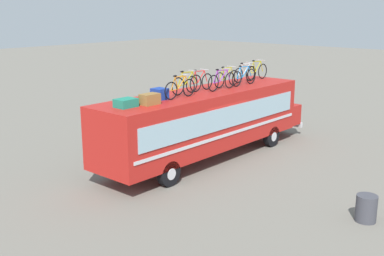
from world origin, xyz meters
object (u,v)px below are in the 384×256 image
(rooftop_bicycle_6, at_px, (244,77))
(rooftop_bicycle_8, at_px, (257,72))
(luggage_bag_1, at_px, (126,103))
(luggage_bag_3, at_px, (160,94))
(rooftop_bicycle_7, at_px, (245,73))
(rooftop_bicycle_1, at_px, (180,88))
(rooftop_bicycle_3, at_px, (199,82))
(trash_bin, at_px, (366,208))
(rooftop_bicycle_2, at_px, (187,84))
(rooftop_bicycle_5, at_px, (227,78))
(luggage_bag_2, at_px, (150,99))
(rooftop_bicycle_4, at_px, (222,81))
(bus, at_px, (207,119))

(rooftop_bicycle_6, xyz_separation_m, rooftop_bicycle_8, (1.73, 0.51, 0.02))
(luggage_bag_1, distance_m, luggage_bag_3, 1.79)
(luggage_bag_3, bearing_deg, rooftop_bicycle_7, 1.89)
(rooftop_bicycle_1, distance_m, rooftop_bicycle_8, 5.84)
(rooftop_bicycle_3, xyz_separation_m, rooftop_bicycle_6, (2.42, -0.48, 0.00))
(luggage_bag_3, distance_m, trash_bin, 8.11)
(rooftop_bicycle_6, distance_m, rooftop_bicycle_7, 1.10)
(rooftop_bicycle_8, bearing_deg, rooftop_bicycle_2, -179.43)
(luggage_bag_1, bearing_deg, rooftop_bicycle_5, 0.93)
(luggage_bag_2, height_order, rooftop_bicycle_4, rooftop_bicycle_4)
(luggage_bag_1, height_order, rooftop_bicycle_8, rooftop_bicycle_8)
(rooftop_bicycle_6, relative_size, rooftop_bicycle_7, 1.01)
(luggage_bag_1, height_order, rooftop_bicycle_6, rooftop_bicycle_6)
(trash_bin, bearing_deg, rooftop_bicycle_8, 54.40)
(rooftop_bicycle_1, bearing_deg, rooftop_bicycle_8, 4.90)
(bus, height_order, rooftop_bicycle_8, rooftop_bicycle_8)
(luggage_bag_1, distance_m, luggage_bag_2, 0.90)
(luggage_bag_3, height_order, trash_bin, luggage_bag_3)
(rooftop_bicycle_5, bearing_deg, bus, -178.25)
(rooftop_bicycle_4, bearing_deg, trash_bin, -106.95)
(rooftop_bicycle_6, height_order, rooftop_bicycle_7, same)
(luggage_bag_3, bearing_deg, rooftop_bicycle_6, -4.83)
(trash_bin, bearing_deg, rooftop_bicycle_5, 68.41)
(rooftop_bicycle_3, height_order, rooftop_bicycle_8, rooftop_bicycle_8)
(rooftop_bicycle_7, height_order, rooftop_bicycle_8, rooftop_bicycle_8)
(rooftop_bicycle_3, relative_size, trash_bin, 2.01)
(rooftop_bicycle_2, bearing_deg, rooftop_bicycle_1, -153.11)
(rooftop_bicycle_1, bearing_deg, bus, 8.27)
(bus, bearing_deg, rooftop_bicycle_2, 171.09)
(rooftop_bicycle_5, height_order, trash_bin, rooftop_bicycle_5)
(luggage_bag_3, relative_size, rooftop_bicycle_8, 0.30)
(rooftop_bicycle_2, xyz_separation_m, rooftop_bicycle_3, (0.78, 0.02, -0.01))
(bus, relative_size, rooftop_bicycle_2, 6.59)
(rooftop_bicycle_3, bearing_deg, luggage_bag_3, -178.11)
(bus, bearing_deg, rooftop_bicycle_4, -29.64)
(luggage_bag_2, relative_size, rooftop_bicycle_1, 0.41)
(bus, relative_size, luggage_bag_2, 16.85)
(luggage_bag_1, bearing_deg, rooftop_bicycle_4, -2.96)
(luggage_bag_2, relative_size, rooftop_bicycle_7, 0.39)
(rooftop_bicycle_2, distance_m, rooftop_bicycle_8, 4.93)
(luggage_bag_1, relative_size, rooftop_bicycle_2, 0.41)
(luggage_bag_3, distance_m, rooftop_bicycle_8, 6.50)
(luggage_bag_2, relative_size, rooftop_bicycle_8, 0.39)
(luggage_bag_3, relative_size, trash_bin, 0.63)
(luggage_bag_1, bearing_deg, bus, 0.68)
(rooftop_bicycle_2, distance_m, trash_bin, 8.19)
(bus, bearing_deg, luggage_bag_2, -174.56)
(bus, xyz_separation_m, rooftop_bicycle_6, (2.14, -0.29, 1.56))
(rooftop_bicycle_8, bearing_deg, luggage_bag_1, -178.15)
(luggage_bag_1, distance_m, rooftop_bicycle_7, 7.49)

